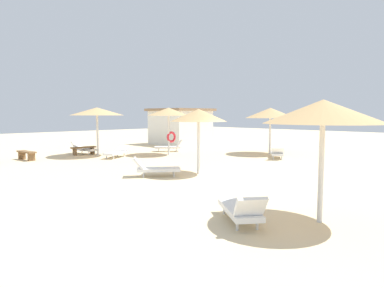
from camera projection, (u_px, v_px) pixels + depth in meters
ground_plane at (249, 181)px, 12.48m from camera, size 80.00×80.00×0.00m
parasol_0 at (97, 112)px, 19.97m from camera, size 3.15×3.15×2.88m
parasol_1 at (270, 113)px, 20.89m from camera, size 3.08×3.08×2.88m
parasol_2 at (169, 112)px, 20.45m from camera, size 2.54×2.54×2.88m
parasol_3 at (199, 116)px, 13.88m from camera, size 2.34×2.34×2.70m
parasol_4 at (323, 112)px, 7.54m from camera, size 2.68×2.68×2.80m
lounger_0 at (117, 152)px, 19.37m from camera, size 1.99×1.46×0.62m
lounger_1 at (277, 153)px, 18.93m from camera, size 1.92×1.59×0.72m
lounger_2 at (169, 147)px, 22.52m from camera, size 1.83×1.66×0.81m
lounger_3 at (155, 168)px, 13.44m from camera, size 1.86×1.65×0.79m
lounger_4 at (241, 209)px, 7.65m from camera, size 1.61×1.86×0.81m
lounger_5 at (84, 149)px, 21.20m from camera, size 1.01×1.94×0.81m
bench_0 at (26, 154)px, 18.26m from camera, size 0.56×1.54×0.49m
bench_1 at (83, 149)px, 20.71m from camera, size 1.52×0.50×0.49m
beach_cabana at (180, 126)px, 27.87m from camera, size 4.19×4.25×2.95m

